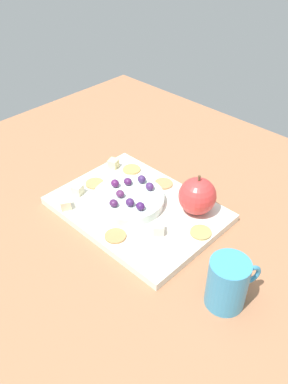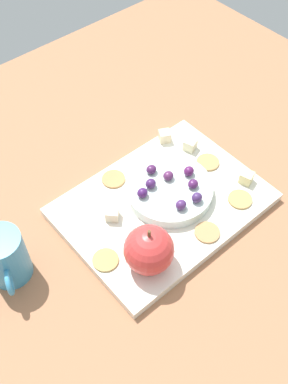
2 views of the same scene
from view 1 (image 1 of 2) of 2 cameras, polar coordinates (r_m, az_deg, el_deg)
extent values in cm
cube|color=#9C6746|center=(87.42, -2.43, -4.03)|extent=(115.91, 108.19, 3.44)
cube|color=silver|center=(86.17, -0.95, -2.46)|extent=(34.80, 25.61, 1.71)
cylinder|color=silver|center=(85.74, -2.26, -1.09)|extent=(15.48, 15.48, 2.09)
sphere|color=red|center=(82.70, 7.64, -0.57)|extent=(7.91, 7.91, 7.91)
cylinder|color=brown|center=(79.97, 7.91, 1.99)|extent=(0.50, 0.50, 1.20)
cube|color=beige|center=(78.66, 2.08, -5.35)|extent=(3.06, 3.06, 2.16)
cube|color=beige|center=(97.07, -4.41, 4.07)|extent=(2.72, 2.72, 2.16)
cube|color=beige|center=(89.55, -9.50, 0.32)|extent=(2.75, 2.75, 2.16)
cube|color=beige|center=(86.01, -11.18, -1.74)|extent=(2.92, 2.92, 2.16)
cylinder|color=tan|center=(80.02, 8.14, -5.76)|extent=(4.27, 4.27, 0.40)
cylinder|color=tan|center=(96.34, -1.78, 3.25)|extent=(4.27, 4.27, 0.40)
cylinder|color=#B9834E|center=(78.72, -4.10, -6.29)|extent=(4.27, 4.27, 0.40)
cylinder|color=tan|center=(92.36, -7.04, 1.22)|extent=(4.27, 4.27, 0.40)
cylinder|color=tan|center=(91.47, 3.03, 1.08)|extent=(4.27, 4.27, 0.40)
ellipsoid|color=#531C53|center=(87.30, -4.17, 1.25)|extent=(1.92, 1.73, 1.77)
ellipsoid|color=#492860|center=(86.21, 0.82, 0.81)|extent=(1.92, 1.73, 1.73)
ellipsoid|color=#471F4C|center=(82.11, -4.36, -1.60)|extent=(1.92, 1.73, 1.55)
ellipsoid|color=#3F1B58|center=(80.95, -0.56, -2.07)|extent=(1.92, 1.73, 1.71)
ellipsoid|color=#42295E|center=(88.29, -0.33, 1.86)|extent=(1.92, 1.73, 1.82)
ellipsoid|color=#4C1E53|center=(87.87, -2.33, 1.51)|extent=(1.92, 1.73, 1.55)
ellipsoid|color=#562653|center=(84.18, -3.67, -0.40)|extent=(1.92, 1.73, 1.57)
ellipsoid|color=#411F57|center=(81.98, -2.02, -1.49)|extent=(1.92, 1.73, 1.73)
cylinder|color=#3B8FBD|center=(68.31, 11.82, -12.68)|extent=(6.76, 6.76, 9.51)
torus|color=#3B8FBD|center=(70.39, 15.00, -11.38)|extent=(2.29, 4.00, 4.00)
camera|label=2|loc=(0.82, 44.60, 35.73)|focal=42.23mm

